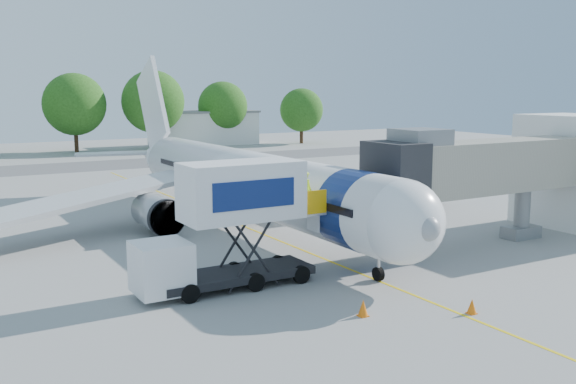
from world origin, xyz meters
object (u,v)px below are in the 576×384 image
jet_bridge (468,169)px  catering_hiloader (228,226)px  aircraft (243,180)px  ground_tug (437,310)px

jet_bridge → catering_hiloader: jet_bridge is taller
catering_hiloader → aircraft: bearing=60.6°
jet_bridge → ground_tug: size_ratio=3.90×
aircraft → ground_tug: 19.53m
aircraft → jet_bridge: aircraft is taller
aircraft → ground_tug: size_ratio=10.59×
jet_bridge → catering_hiloader: size_ratio=1.64×
jet_bridge → ground_tug: 13.29m
ground_tug → jet_bridge: bearing=21.0°
aircraft → catering_hiloader: 12.77m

